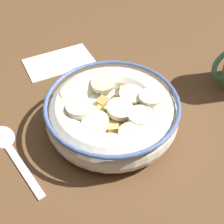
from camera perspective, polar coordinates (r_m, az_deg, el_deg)
The scene contains 4 objects.
ground_plane at distance 45.35cm, azimuth 0.00°, elevation -3.50°, with size 91.11×91.11×2.00cm, color brown.
cereal_bowl at distance 42.52cm, azimuth 0.02°, elevation -0.20°, with size 18.38×18.38×5.69cm.
spoon at distance 44.66cm, azimuth -19.01°, elevation -5.38°, with size 6.86×13.95×0.80cm.
folded_napkin at distance 56.49cm, azimuth -9.74°, elevation 9.17°, with size 11.79×7.07×0.30cm, color white.
Camera 1 is at (8.69, 28.01, 33.59)cm, focal length 49.44 mm.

